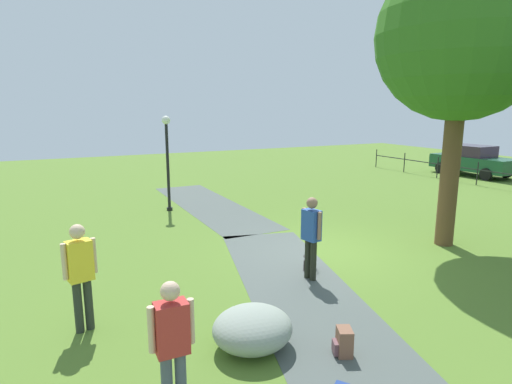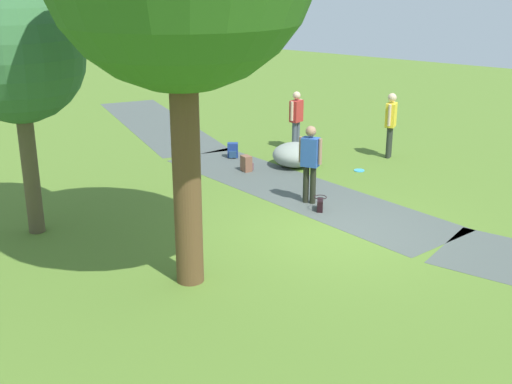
# 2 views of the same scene
# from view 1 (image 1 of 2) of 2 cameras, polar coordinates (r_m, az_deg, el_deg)

# --- Properties ---
(ground_plane) EXTENTS (48.00, 48.00, 0.00)m
(ground_plane) POSITION_cam_1_polar(r_m,az_deg,el_deg) (10.62, 9.48, -7.91)
(ground_plane) COLOR #537429
(footpath_segment_near) EXTENTS (8.01, 2.05, 0.01)m
(footpath_segment_near) POSITION_cam_1_polar(r_m,az_deg,el_deg) (15.37, -6.33, -1.76)
(footpath_segment_near) COLOR #49524E
(footpath_segment_near) RESTS_ON ground
(footpath_segment_mid) EXTENTS (8.25, 3.97, 0.01)m
(footpath_segment_mid) POSITION_cam_1_polar(r_m,az_deg,el_deg) (8.20, 6.45, -13.77)
(footpath_segment_mid) COLOR #49524E
(footpath_segment_mid) RESTS_ON ground
(large_shade_tree) EXTENTS (4.04, 4.04, 7.17)m
(large_shade_tree) POSITION_cam_1_polar(r_m,az_deg,el_deg) (11.64, 26.11, 18.36)
(large_shade_tree) COLOR brown
(large_shade_tree) RESTS_ON ground
(lamp_post) EXTENTS (0.28, 0.28, 3.21)m
(lamp_post) POSITION_cam_1_polar(r_m,az_deg,el_deg) (14.49, -11.90, 5.27)
(lamp_post) COLOR black
(lamp_post) RESTS_ON ground
(lawn_boulder) EXTENTS (1.26, 1.32, 0.61)m
(lawn_boulder) POSITION_cam_1_polar(r_m,az_deg,el_deg) (6.48, -0.47, -17.97)
(lawn_boulder) COLOR gray
(lawn_boulder) RESTS_ON ground
(woman_with_handbag) EXTENTS (0.51, 0.30, 1.72)m
(woman_with_handbag) POSITION_cam_1_polar(r_m,az_deg,el_deg) (8.62, 7.47, -5.42)
(woman_with_handbag) COLOR black
(woman_with_handbag) RESTS_ON ground
(man_near_boulder) EXTENTS (0.31, 0.51, 1.74)m
(man_near_boulder) POSITION_cam_1_polar(r_m,az_deg,el_deg) (7.15, -22.65, -9.68)
(man_near_boulder) COLOR #293027
(man_near_boulder) RESTS_ON ground
(passerby_on_path) EXTENTS (0.25, 0.52, 1.64)m
(passerby_on_path) POSITION_cam_1_polar(r_m,az_deg,el_deg) (5.04, -11.26, -19.05)
(passerby_on_path) COLOR #495062
(passerby_on_path) RESTS_ON ground
(handbag_on_grass) EXTENTS (0.37, 0.37, 0.31)m
(handbag_on_grass) POSITION_cam_1_polar(r_m,az_deg,el_deg) (9.39, 7.24, -9.54)
(handbag_on_grass) COLOR black
(handbag_on_grass) RESTS_ON ground
(backpack_by_boulder) EXTENTS (0.34, 0.33, 0.40)m
(backpack_by_boulder) POSITION_cam_1_polar(r_m,az_deg,el_deg) (6.49, 11.75, -19.27)
(backpack_by_boulder) COLOR brown
(backpack_by_boulder) RESTS_ON ground
(frisbee_on_grass) EXTENTS (0.26, 0.26, 0.02)m
(frisbee_on_grass) POSITION_cam_1_polar(r_m,az_deg,el_deg) (7.73, -9.84, -15.48)
(frisbee_on_grass) COLOR #39A8E2
(frisbee_on_grass) RESTS_ON ground
(parked_hatchback_blue) EXTENTS (4.18, 1.91, 1.56)m
(parked_hatchback_blue) POSITION_cam_1_polar(r_m,az_deg,el_deg) (24.56, 27.20, 3.87)
(parked_hatchback_blue) COLOR #1E5132
(parked_hatchback_blue) RESTS_ON ground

